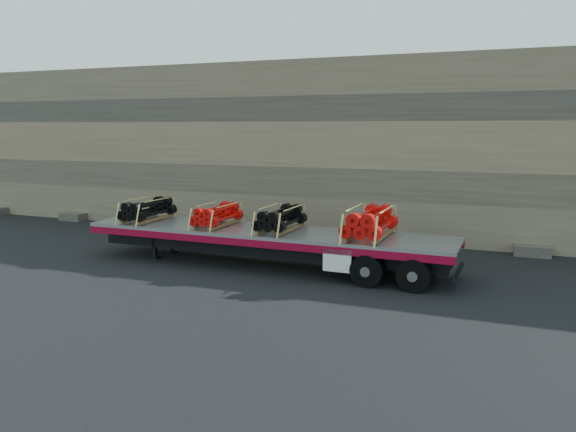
# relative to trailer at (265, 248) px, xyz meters

# --- Properties ---
(ground) EXTENTS (120.00, 120.00, 0.00)m
(ground) POSITION_rel_trailer_xyz_m (0.98, 0.02, -0.60)
(ground) COLOR black
(ground) RESTS_ON ground
(rock_wall) EXTENTS (44.00, 3.00, 7.00)m
(rock_wall) POSITION_rel_trailer_xyz_m (0.98, 6.52, 2.90)
(rock_wall) COLOR #7A6B54
(rock_wall) RESTS_ON ground
(trailer) EXTENTS (11.97, 2.50, 1.19)m
(trailer) POSITION_rel_trailer_xyz_m (0.00, 0.00, 0.00)
(trailer) COLOR #9FA2A6
(trailer) RESTS_ON ground
(bundle_front) EXTENTS (1.05, 2.04, 0.72)m
(bundle_front) POSITION_rel_trailer_xyz_m (-4.44, 0.08, 0.95)
(bundle_front) COLOR black
(bundle_front) RESTS_ON trailer
(bundle_midfront) EXTENTS (0.99, 1.92, 0.68)m
(bundle_midfront) POSITION_rel_trailer_xyz_m (-1.71, 0.03, 0.93)
(bundle_midfront) COLOR red
(bundle_midfront) RESTS_ON trailer
(bundle_midrear) EXTENTS (1.05, 2.04, 0.72)m
(bundle_midrear) POSITION_rel_trailer_xyz_m (0.55, -0.01, 0.96)
(bundle_midrear) COLOR black
(bundle_midrear) RESTS_ON trailer
(bundle_rear) EXTENTS (1.22, 2.38, 0.84)m
(bundle_rear) POSITION_rel_trailer_xyz_m (3.39, -0.06, 1.01)
(bundle_rear) COLOR red
(bundle_rear) RESTS_ON trailer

